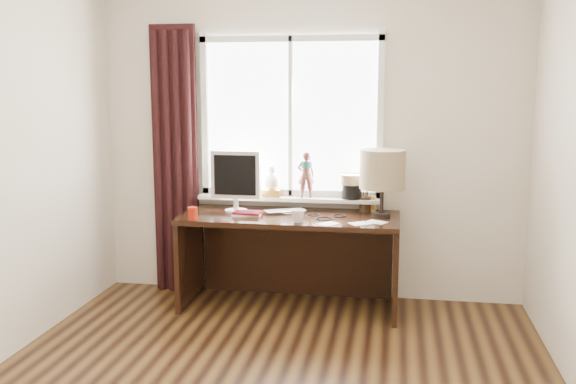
% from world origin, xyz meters
% --- Properties ---
extents(wall_back, '(3.50, 0.00, 2.60)m').
position_xyz_m(wall_back, '(0.00, 2.00, 1.30)').
color(wall_back, beige).
rests_on(wall_back, ground).
extents(wall_front, '(3.50, 0.00, 2.60)m').
position_xyz_m(wall_front, '(0.00, -2.00, 1.30)').
color(wall_front, beige).
rests_on(wall_front, ground).
extents(laptop, '(0.38, 0.34, 0.03)m').
position_xyz_m(laptop, '(-0.15, 1.72, 0.76)').
color(laptop, silver).
rests_on(laptop, desk).
extents(mug, '(0.14, 0.13, 0.10)m').
position_xyz_m(mug, '(0.00, 1.39, 0.80)').
color(mug, white).
rests_on(mug, desk).
extents(red_cup, '(0.07, 0.07, 0.10)m').
position_xyz_m(red_cup, '(-0.80, 1.34, 0.80)').
color(red_cup, '#9D1E0A').
rests_on(red_cup, desk).
extents(window, '(1.52, 0.21, 1.40)m').
position_xyz_m(window, '(-0.14, 1.95, 1.31)').
color(window, white).
rests_on(window, ground).
extents(curtain, '(0.38, 0.09, 2.25)m').
position_xyz_m(curtain, '(-1.13, 1.91, 1.12)').
color(curtain, black).
rests_on(curtain, floor).
extents(desk, '(1.70, 0.70, 0.75)m').
position_xyz_m(desk, '(-0.10, 1.73, 0.51)').
color(desk, black).
rests_on(desk, floor).
extents(monitor, '(0.40, 0.18, 0.49)m').
position_xyz_m(monitor, '(-0.55, 1.70, 1.03)').
color(monitor, beige).
rests_on(monitor, desk).
extents(notebook_stack, '(0.24, 0.19, 0.03)m').
position_xyz_m(notebook_stack, '(-0.43, 1.57, 0.77)').
color(notebook_stack, beige).
rests_on(notebook_stack, desk).
extents(brush_holder, '(0.09, 0.09, 0.25)m').
position_xyz_m(brush_holder, '(0.47, 1.88, 0.81)').
color(brush_holder, black).
rests_on(brush_holder, desk).
extents(icon_frame, '(0.10, 0.04, 0.13)m').
position_xyz_m(icon_frame, '(0.51, 1.89, 0.81)').
color(icon_frame, gold).
rests_on(icon_frame, desk).
extents(table_lamp, '(0.35, 0.35, 0.52)m').
position_xyz_m(table_lamp, '(0.61, 1.71, 1.11)').
color(table_lamp, black).
rests_on(table_lamp, desk).
extents(loose_papers, '(0.53, 0.30, 0.00)m').
position_xyz_m(loose_papers, '(0.42, 1.42, 0.75)').
color(loose_papers, white).
rests_on(loose_papers, desk).
extents(desk_cables, '(0.33, 0.28, 0.01)m').
position_xyz_m(desk_cables, '(0.19, 1.61, 0.75)').
color(desk_cables, black).
rests_on(desk_cables, desk).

